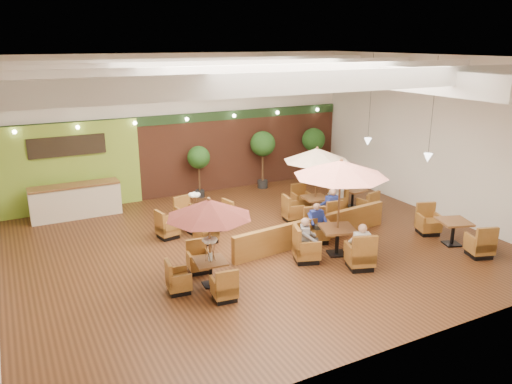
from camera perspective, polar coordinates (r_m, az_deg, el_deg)
room at (r=15.38m, az=-1.41°, el=8.28°), size 14.04×14.00×5.52m
service_counter at (r=18.47m, az=-19.91°, el=-0.97°), size 3.00×0.75×1.18m
booth_divider at (r=15.37m, az=6.61°, el=-4.33°), size 5.76×0.83×0.80m
table_0 at (r=12.23m, az=-5.57°, el=-3.56°), size 2.23×2.31×2.34m
table_1 at (r=14.03m, az=9.31°, el=0.55°), size 2.80×2.96×2.85m
table_2 at (r=17.19m, az=6.93°, el=2.59°), size 2.49×2.49×2.51m
table_3 at (r=16.10m, az=-6.94°, el=-3.25°), size 2.54×2.54×1.51m
table_4 at (r=16.23m, az=21.57°, el=-4.38°), size 1.11×2.76×0.98m
table_5 at (r=18.81m, az=10.97°, el=-0.72°), size 0.92×2.44×0.88m
topiary_0 at (r=19.48m, az=-6.56°, el=3.73°), size 0.88×0.88×2.05m
topiary_1 at (r=20.56m, az=0.78°, el=5.28°), size 1.03×1.03×2.40m
topiary_2 at (r=21.83m, az=6.58°, el=5.73°), size 1.00×1.00×2.33m
diner_0 at (r=13.71m, az=11.91°, el=-5.59°), size 0.47×0.43×0.85m
diner_1 at (r=15.27m, az=6.99°, el=-3.07°), size 0.41×0.35×0.78m
diner_2 at (r=13.91m, az=5.83°, el=-4.99°), size 0.45×0.47×0.84m
diner_3 at (r=16.74m, az=8.57°, el=-1.27°), size 0.41×0.33×0.82m
diner_4 at (r=17.97m, az=9.24°, el=-0.08°), size 0.33×0.40×0.78m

